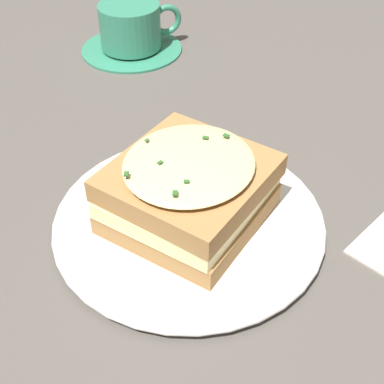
{
  "coord_description": "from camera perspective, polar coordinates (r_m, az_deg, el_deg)",
  "views": [
    {
      "loc": [
        -0.29,
        0.15,
        0.34
      ],
      "look_at": [
        0.02,
        -0.0,
        0.04
      ],
      "focal_mm": 50.0,
      "sensor_mm": 36.0,
      "label": 1
    }
  ],
  "objects": [
    {
      "name": "ground_plane",
      "position": [
        0.47,
        0.5,
        -5.0
      ],
      "size": [
        2.4,
        2.4,
        0.0
      ],
      "primitive_type": "plane",
      "color": "#514C47"
    },
    {
      "name": "dinner_plate",
      "position": [
        0.48,
        0.0,
        -3.03
      ],
      "size": [
        0.24,
        0.24,
        0.01
      ],
      "color": "white",
      "rests_on": "ground_plane"
    },
    {
      "name": "sandwich",
      "position": [
        0.45,
        -0.26,
        0.3
      ],
      "size": [
        0.16,
        0.17,
        0.07
      ],
      "rotation": [
        0.0,
        0.0,
        5.26
      ],
      "color": "#A37542",
      "rests_on": "dinner_plate"
    },
    {
      "name": "teacup_with_saucer",
      "position": [
        0.76,
        -6.48,
        16.76
      ],
      "size": [
        0.14,
        0.14,
        0.06
      ],
      "rotation": [
        0.0,
        0.0,
        4.65
      ],
      "color": "#338466",
      "rests_on": "ground_plane"
    }
  ]
}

